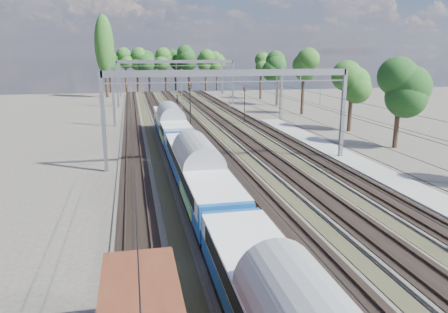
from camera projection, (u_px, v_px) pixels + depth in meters
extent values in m
cube|color=#47423A|center=(133.00, 138.00, 54.46)|extent=(3.00, 130.00, 0.15)
cube|color=black|center=(133.00, 137.00, 54.43)|extent=(2.50, 130.00, 0.06)
cube|color=#473326|center=(127.00, 137.00, 54.26)|extent=(0.08, 130.00, 0.14)
cube|color=#473326|center=(139.00, 136.00, 54.55)|extent=(0.08, 130.00, 0.14)
cube|color=#47423A|center=(169.00, 137.00, 55.36)|extent=(3.00, 130.00, 0.15)
cube|color=black|center=(169.00, 136.00, 55.34)|extent=(2.50, 130.00, 0.06)
cube|color=#473326|center=(163.00, 136.00, 55.17)|extent=(0.08, 130.00, 0.14)
cube|color=#473326|center=(175.00, 135.00, 55.46)|extent=(0.08, 130.00, 0.14)
cube|color=#47423A|center=(204.00, 135.00, 56.27)|extent=(3.00, 130.00, 0.15)
cube|color=black|center=(204.00, 135.00, 56.25)|extent=(2.50, 130.00, 0.06)
cube|color=#473326|center=(199.00, 134.00, 56.08)|extent=(0.08, 130.00, 0.14)
cube|color=#473326|center=(210.00, 134.00, 56.37)|extent=(0.08, 130.00, 0.14)
cube|color=#47423A|center=(238.00, 134.00, 57.18)|extent=(3.00, 130.00, 0.15)
cube|color=black|center=(238.00, 133.00, 57.16)|extent=(2.50, 130.00, 0.06)
cube|color=#473326|center=(233.00, 133.00, 56.99)|extent=(0.08, 130.00, 0.14)
cube|color=#473326|center=(243.00, 132.00, 57.28)|extent=(0.08, 130.00, 0.14)
cube|color=#47423A|center=(271.00, 133.00, 58.09)|extent=(3.00, 130.00, 0.15)
cube|color=black|center=(271.00, 132.00, 58.07)|extent=(2.50, 130.00, 0.06)
cube|color=#473326|center=(266.00, 132.00, 57.90)|extent=(0.08, 130.00, 0.14)
cube|color=#473326|center=(276.00, 131.00, 58.19)|extent=(0.08, 130.00, 0.14)
cube|color=#2E291E|center=(151.00, 138.00, 54.92)|extent=(1.10, 130.00, 0.05)
cube|color=#2E291E|center=(187.00, 137.00, 55.83)|extent=(1.10, 130.00, 0.05)
cube|color=#2E291E|center=(221.00, 135.00, 56.74)|extent=(1.10, 130.00, 0.05)
cube|color=#2E291E|center=(254.00, 134.00, 57.65)|extent=(1.10, 130.00, 0.05)
cube|color=gray|center=(403.00, 186.00, 34.90)|extent=(3.00, 70.00, 0.30)
cube|color=gray|center=(103.00, 122.00, 38.65)|extent=(0.35, 0.35, 9.00)
cube|color=gray|center=(343.00, 115.00, 43.29)|extent=(0.35, 0.35, 9.00)
cube|color=gray|center=(230.00, 73.00, 39.99)|extent=(23.00, 0.35, 0.60)
cube|color=gray|center=(117.00, 84.00, 84.30)|extent=(0.35, 0.35, 9.00)
cube|color=gray|center=(233.00, 82.00, 88.94)|extent=(0.35, 0.35, 9.00)
cube|color=gray|center=(176.00, 62.00, 85.64)|extent=(23.00, 0.35, 0.60)
cube|color=gray|center=(113.00, 97.00, 62.48)|extent=(0.35, 0.35, 8.50)
cube|color=gray|center=(120.00, 79.00, 105.28)|extent=(0.35, 0.35, 8.50)
cube|color=gray|center=(281.00, 94.00, 67.59)|extent=(0.35, 0.35, 8.50)
cube|color=gray|center=(222.00, 77.00, 110.39)|extent=(0.35, 0.35, 8.50)
cylinder|color=black|center=(131.00, 95.00, 53.19)|extent=(0.03, 130.00, 0.03)
cylinder|color=black|center=(130.00, 86.00, 52.93)|extent=(0.03, 130.00, 0.03)
cylinder|color=black|center=(168.00, 94.00, 54.09)|extent=(0.03, 130.00, 0.03)
cylinder|color=black|center=(168.00, 85.00, 53.84)|extent=(0.03, 130.00, 0.03)
cylinder|color=black|center=(204.00, 93.00, 55.00)|extent=(0.03, 130.00, 0.03)
cylinder|color=black|center=(204.00, 84.00, 54.74)|extent=(0.03, 130.00, 0.03)
cylinder|color=black|center=(238.00, 93.00, 55.91)|extent=(0.03, 130.00, 0.03)
cylinder|color=black|center=(238.00, 84.00, 55.65)|extent=(0.03, 130.00, 0.03)
cylinder|color=black|center=(272.00, 92.00, 56.82)|extent=(0.03, 130.00, 0.03)
cylinder|color=black|center=(272.00, 83.00, 56.56)|extent=(0.03, 130.00, 0.03)
cylinder|color=black|center=(110.00, 81.00, 115.63)|extent=(0.56, 0.56, 6.16)
sphere|color=#163D17|center=(109.00, 62.00, 114.47)|extent=(4.36, 4.36, 4.36)
cylinder|color=black|center=(123.00, 81.00, 118.33)|extent=(0.56, 0.56, 5.66)
sphere|color=#163D17|center=(123.00, 64.00, 117.27)|extent=(5.39, 5.39, 5.39)
cylinder|color=black|center=(138.00, 82.00, 116.01)|extent=(0.56, 0.56, 5.71)
sphere|color=#163D17|center=(137.00, 64.00, 114.94)|extent=(5.08, 5.08, 5.08)
cylinder|color=black|center=(151.00, 79.00, 116.92)|extent=(0.56, 0.56, 6.92)
sphere|color=#163D17|center=(150.00, 58.00, 115.62)|extent=(4.45, 4.45, 4.45)
cylinder|color=black|center=(168.00, 79.00, 117.67)|extent=(0.56, 0.56, 6.87)
sphere|color=#163D17|center=(168.00, 58.00, 116.38)|extent=(4.90, 4.90, 4.90)
cylinder|color=black|center=(178.00, 80.00, 119.99)|extent=(0.56, 0.56, 5.79)
sphere|color=#163D17|center=(177.00, 63.00, 118.91)|extent=(5.35, 5.35, 5.35)
cylinder|color=black|center=(191.00, 79.00, 119.95)|extent=(0.56, 0.56, 6.55)
sphere|color=#163D17|center=(190.00, 59.00, 118.73)|extent=(4.89, 4.89, 4.89)
cylinder|color=black|center=(203.00, 78.00, 121.16)|extent=(0.56, 0.56, 7.11)
sphere|color=#163D17|center=(203.00, 57.00, 119.83)|extent=(4.12, 4.12, 4.12)
cylinder|color=black|center=(217.00, 78.00, 122.87)|extent=(0.56, 0.56, 6.76)
sphere|color=#163D17|center=(217.00, 58.00, 121.61)|extent=(5.38, 5.38, 5.38)
cylinder|color=black|center=(413.00, 128.00, 47.43)|extent=(0.56, 0.56, 5.11)
sphere|color=#163D17|center=(416.00, 90.00, 46.47)|extent=(4.26, 4.26, 4.26)
cylinder|color=black|center=(356.00, 110.00, 59.64)|extent=(0.56, 0.56, 5.57)
sphere|color=#163D17|center=(359.00, 77.00, 58.59)|extent=(3.62, 3.62, 3.62)
cylinder|color=black|center=(312.00, 100.00, 73.31)|extent=(0.56, 0.56, 5.32)
sphere|color=#163D17|center=(314.00, 74.00, 72.31)|extent=(3.40, 3.40, 3.40)
cylinder|color=black|center=(277.00, 91.00, 88.40)|extent=(0.56, 0.56, 5.71)
sphere|color=#163D17|center=(277.00, 68.00, 87.34)|extent=(3.50, 3.50, 3.50)
cylinder|color=black|center=(260.00, 85.00, 100.68)|extent=(0.56, 0.56, 6.37)
sphere|color=#163D17|center=(260.00, 62.00, 99.48)|extent=(3.88, 3.88, 3.88)
cylinder|color=black|center=(105.00, 63.00, 101.90)|extent=(0.70, 0.70, 16.00)
ellipsoid|color=#1D511B|center=(104.00, 45.00, 100.96)|extent=(4.40, 4.40, 14.08)
cube|color=black|center=(246.00, 289.00, 18.91)|extent=(2.07, 3.10, 0.83)
cube|color=black|center=(216.00, 229.00, 25.39)|extent=(2.07, 3.10, 0.83)
cube|color=black|center=(186.00, 166.00, 39.16)|extent=(2.07, 3.10, 0.83)
cube|color=#104299|center=(197.00, 171.00, 31.91)|extent=(2.90, 20.69, 1.97)
cube|color=silver|center=(197.00, 164.00, 31.79)|extent=(2.98, 19.86, 0.98)
cube|color=black|center=(217.00, 163.00, 32.09)|extent=(0.04, 17.58, 0.72)
cube|color=yellow|center=(208.00, 197.00, 27.70)|extent=(3.00, 5.79, 0.72)
cylinder|color=gray|center=(197.00, 158.00, 31.68)|extent=(2.94, 20.69, 2.94)
cube|color=black|center=(177.00, 150.00, 45.63)|extent=(2.07, 3.10, 0.83)
cube|color=black|center=(166.00, 127.00, 59.40)|extent=(2.07, 3.10, 0.83)
cube|color=#104299|center=(171.00, 124.00, 52.15)|extent=(2.90, 20.69, 1.97)
cube|color=silver|center=(171.00, 120.00, 52.03)|extent=(2.98, 19.86, 0.98)
cube|color=black|center=(183.00, 120.00, 52.34)|extent=(0.04, 17.58, 0.72)
cube|color=yellow|center=(175.00, 136.00, 47.95)|extent=(3.00, 5.79, 0.72)
cylinder|color=gray|center=(171.00, 116.00, 51.92)|extent=(2.94, 20.69, 2.94)
imported|color=black|center=(177.00, 99.00, 91.37)|extent=(0.49, 0.70, 1.81)
cylinder|color=black|center=(190.00, 109.00, 60.17)|extent=(0.16, 0.16, 5.71)
cube|color=black|center=(190.00, 85.00, 59.41)|extent=(0.42, 0.28, 0.80)
sphere|color=red|center=(190.00, 84.00, 59.22)|extent=(0.18, 0.18, 0.18)
sphere|color=#0C9919|center=(190.00, 87.00, 59.31)|extent=(0.18, 0.18, 0.18)
cylinder|color=black|center=(245.00, 108.00, 65.53)|extent=(0.13, 0.13, 4.82)
cube|color=black|center=(245.00, 89.00, 64.89)|extent=(0.39, 0.33, 0.67)
sphere|color=red|center=(245.00, 88.00, 64.73)|extent=(0.15, 0.15, 0.15)
sphere|color=#0C9919|center=(245.00, 90.00, 64.81)|extent=(0.15, 0.15, 0.15)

